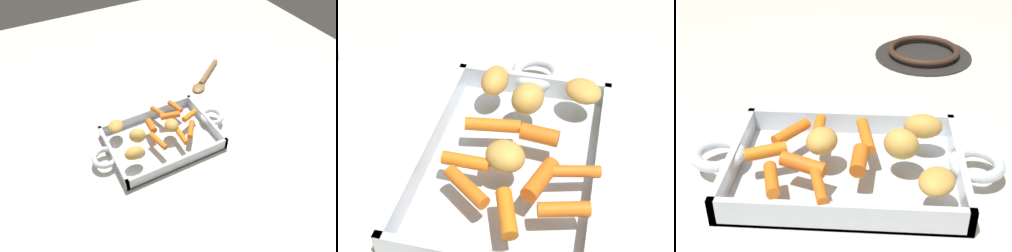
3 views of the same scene
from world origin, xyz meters
The scene contains 14 objects.
ground_plane centered at (0.00, 0.00, 0.00)m, with size 1.94×1.94×0.00m, color silver.
roasting_dish centered at (0.00, 0.00, 0.01)m, with size 0.44×0.23×0.04m.
baby_carrot_short centered at (0.02, -0.03, 0.05)m, with size 0.02×0.02×0.05m, color orange.
baby_carrot_northwest centered at (-0.04, 0.05, 0.05)m, with size 0.02×0.02×0.06m, color orange.
baby_carrot_long centered at (-0.08, 0.03, 0.05)m, with size 0.02×0.02×0.06m, color orange.
baby_carrot_center_left centered at (-0.11, -0.02, 0.05)m, with size 0.02×0.02×0.06m, color orange.
baby_carrot_center_right centered at (-0.09, -0.08, 0.05)m, with size 0.02×0.02×0.06m, color orange.
baby_carrot_southeast centered at (-0.05, -0.05, 0.05)m, with size 0.02×0.02×0.06m, color orange.
baby_carrot_northeast centered at (0.03, 0.03, 0.05)m, with size 0.02×0.02×0.07m, color orange.
baby_carrot_southwest centered at (-0.03, -0.08, 0.05)m, with size 0.01×0.01×0.06m, color orange.
potato_golden_large centered at (0.11, 0.05, 0.06)m, with size 0.06×0.04×0.04m, color gold.
potato_near_roast centered at (0.12, -0.08, 0.05)m, with size 0.05×0.04×0.03m, color gold.
potato_halved centered at (0.08, -0.01, 0.06)m, with size 0.05×0.04×0.04m, color gold.
potato_corner centered at (-0.03, 0.00, 0.06)m, with size 0.05×0.04×0.03m, color gold.
Camera 2 is at (-0.42, -0.09, 0.46)m, focal length 51.61 mm.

